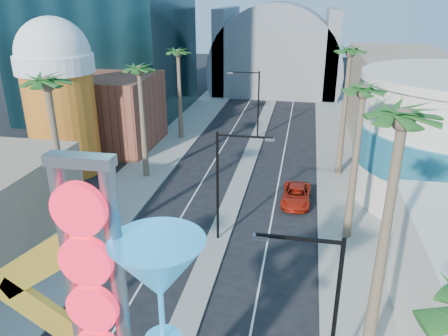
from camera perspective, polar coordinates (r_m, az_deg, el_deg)
sidewalk_west at (r=46.87m, az=-8.54°, el=1.37°), size 5.00×100.00×0.15m
sidewalk_east at (r=44.60m, az=15.21°, el=-0.26°), size 5.00×100.00×0.15m
median at (r=47.54m, az=3.54°, el=1.88°), size 1.60×84.00×0.15m
brick_filler_west at (r=50.78m, az=-14.70°, el=7.14°), size 10.00×10.00×8.00m
filler_east at (r=56.50m, az=21.57°, el=8.83°), size 10.00×20.00×10.00m
beer_mug at (r=43.56m, az=-20.80°, el=9.28°), size 7.00×7.00×14.50m
canopy at (r=79.45m, az=6.90°, el=13.04°), size 22.00×16.00×22.00m
neon_sign at (r=13.75m, az=-12.60°, el=-19.57°), size 6.53×2.60×12.55m
streetlight_0 at (r=29.13m, az=0.20°, el=-1.20°), size 3.79×0.25×8.00m
streetlight_1 at (r=51.98m, az=3.93°, el=9.13°), size 3.79×0.25×8.00m
streetlight_2 at (r=18.41m, az=12.89°, el=-17.29°), size 3.45×0.25×8.00m
palm_1 at (r=27.18m, az=-21.91°, el=8.70°), size 2.40×2.40×12.70m
palm_2 at (r=39.71m, az=-10.97°, el=11.60°), size 2.40×2.40×11.20m
palm_3 at (r=50.93m, az=-5.99°, el=14.07°), size 2.40×2.40×11.20m
palm_5 at (r=17.47m, az=22.00°, el=3.53°), size 2.40×2.40×13.20m
palm_6 at (r=29.27m, az=17.64°, el=8.30°), size 2.40×2.40×11.70m
palm_7 at (r=40.87m, az=16.10°, el=13.36°), size 2.40×2.40×12.70m
red_pickup at (r=36.82m, az=9.41°, el=-3.52°), size 2.38×4.99×1.38m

